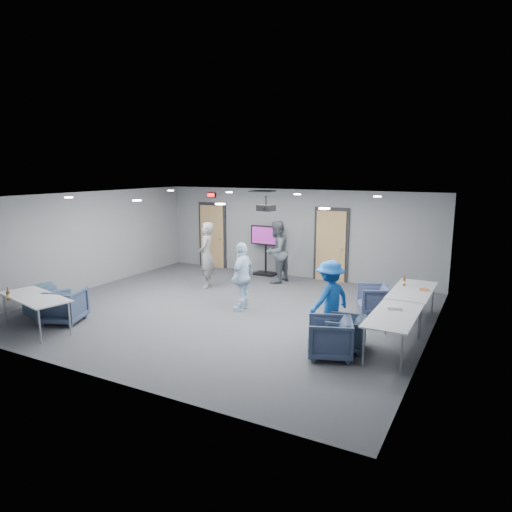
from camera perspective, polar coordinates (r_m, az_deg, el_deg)
The scene contains 29 objects.
floor at distance 10.95m, azimuth -3.64°, elevation -6.80°, with size 9.00×9.00×0.00m, color #35373C.
ceiling at distance 10.45m, azimuth -3.82°, elevation 7.45°, with size 9.00×9.00×0.00m, color silver.
wall_back at distance 14.13m, azimuth 4.84°, elevation 2.84°, with size 9.00×0.02×2.70m, color slate.
wall_front at distance 7.61m, azimuth -19.83°, elevation -4.83°, with size 9.00×0.02×2.70m, color slate.
wall_left at distance 13.51m, azimuth -20.20°, elevation 1.83°, with size 0.02×8.00×2.70m, color slate.
wall_right at distance 9.14m, azimuth 21.06°, elevation -2.33°, with size 0.02×8.00×2.70m, color slate.
door_left at distance 15.55m, azimuth -5.47°, elevation 2.52°, with size 1.06×0.17×2.24m.
door_right at distance 13.71m, azimuth 9.35°, elevation 1.29°, with size 1.06×0.17×2.24m.
exit_sign at distance 15.39m, azimuth -5.60°, elevation 7.60°, with size 0.32×0.08×0.16m.
hvac_diffuser at distance 13.13m, azimuth 0.81°, elevation 8.12°, with size 0.60×0.60×0.03m, color black.
downlights at distance 10.45m, azimuth -3.82°, elevation 7.37°, with size 6.18×3.78×0.02m.
person_a at distance 12.88m, azimuth -6.24°, elevation 0.11°, with size 0.68×0.44×1.85m, color gray.
person_b at distance 13.36m, azimuth 2.56°, elevation 0.51°, with size 0.89×0.69×1.83m, color #4F595F.
person_c at distance 10.79m, azimuth -1.70°, elevation -2.55°, with size 0.96×0.40×1.64m, color #C6E3FF.
person_d at distance 9.19m, azimuth 9.18°, elevation -5.34°, with size 1.01×0.58×1.56m, color #1A53AD.
chair_right_a at distance 10.99m, azimuth 14.59°, elevation -5.27°, with size 0.71×0.73×0.66m, color #3E4A6B.
chair_right_b at distance 8.76m, azimuth 11.11°, elevation -9.41°, with size 0.68×0.70×0.63m, color #384B60.
chair_right_c at distance 8.36m, azimuth 9.19°, elevation -10.07°, with size 0.76×0.78×0.71m, color #384461.
chair_front_a at distance 10.86m, azimuth -22.92°, elevation -5.74°, with size 0.81×0.83×0.76m, color #35425C.
chair_front_b at distance 11.60m, azimuth -24.97°, elevation -5.18°, with size 0.97×0.85×0.63m, color #3B5266.
table_right_a at distance 10.51m, azimuth 18.94°, elevation -4.23°, with size 0.82×1.96×0.73m.
table_right_b at distance 8.71m, azimuth 16.88°, elevation -7.23°, with size 0.79×1.90×0.73m.
table_front_left at distance 10.51m, azimuth -25.93°, elevation -4.78°, with size 1.94×1.14×0.73m.
bottle_front at distance 10.39m, azimuth -28.57°, elevation -4.36°, with size 0.07×0.07×0.27m.
bottle_right at distance 10.78m, azimuth 18.04°, elevation -3.09°, with size 0.06×0.06×0.24m.
snack_box at distance 10.53m, azimuth 20.27°, elevation -3.96°, with size 0.17×0.11×0.04m, color #B85A2E.
wrapper at distance 8.99m, azimuth 16.82°, elevation -6.19°, with size 0.24×0.16×0.05m, color silver.
tv_stand at distance 14.34m, azimuth 1.22°, elevation 1.11°, with size 1.02×0.48×1.56m.
projector at distance 10.89m, azimuth 1.25°, elevation 6.05°, with size 0.41×0.38×0.36m.
Camera 1 is at (5.50, -8.86, 3.33)m, focal length 32.00 mm.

